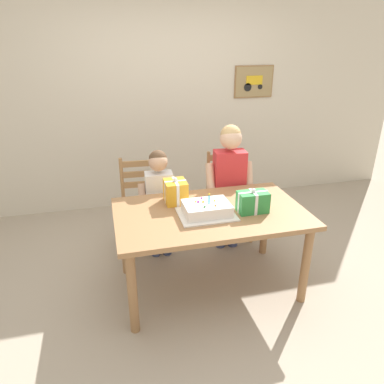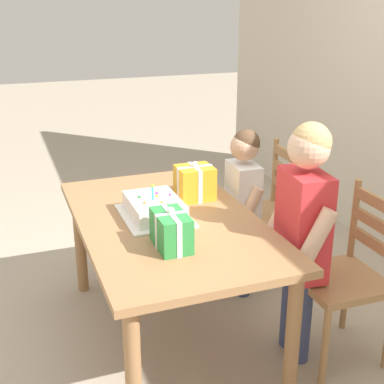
# 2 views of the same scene
# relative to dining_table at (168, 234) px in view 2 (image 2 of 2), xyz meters

# --- Properties ---
(ground_plane) EXTENTS (20.00, 20.00, 0.00)m
(ground_plane) POSITION_rel_dining_table_xyz_m (0.00, 0.00, -0.64)
(ground_plane) COLOR tan
(dining_table) EXTENTS (1.53, 0.92, 0.73)m
(dining_table) POSITION_rel_dining_table_xyz_m (0.00, 0.00, 0.00)
(dining_table) COLOR #9E7047
(dining_table) RESTS_ON ground
(birthday_cake) EXTENTS (0.44, 0.34, 0.19)m
(birthday_cake) POSITION_rel_dining_table_xyz_m (-0.05, -0.06, 0.14)
(birthday_cake) COLOR white
(birthday_cake) RESTS_ON dining_table
(gift_box_red_large) EXTENTS (0.25, 0.15, 0.20)m
(gift_box_red_large) POSITION_rel_dining_table_xyz_m (0.32, -0.09, 0.18)
(gift_box_red_large) COLOR #2D8E42
(gift_box_red_large) RESTS_ON dining_table
(gift_box_beside_cake) EXTENTS (0.19, 0.21, 0.23)m
(gift_box_beside_cake) POSITION_rel_dining_table_xyz_m (-0.24, 0.24, 0.19)
(gift_box_beside_cake) COLOR gold
(gift_box_beside_cake) RESTS_ON dining_table
(chair_left) EXTENTS (0.45, 0.45, 0.92)m
(chair_left) POSITION_rel_dining_table_xyz_m (-0.46, 0.83, -0.17)
(chair_left) COLOR #A87A4C
(chair_left) RESTS_ON ground
(chair_right) EXTENTS (0.43, 0.43, 0.92)m
(chair_right) POSITION_rel_dining_table_xyz_m (0.46, 0.83, -0.17)
(chair_right) COLOR #A87A4C
(chair_right) RESTS_ON ground
(child_older) EXTENTS (0.48, 0.28, 1.28)m
(child_older) POSITION_rel_dining_table_xyz_m (0.37, 0.59, 0.14)
(child_older) COLOR #38426B
(child_older) RESTS_ON ground
(child_younger) EXTENTS (0.40, 0.23, 1.09)m
(child_younger) POSITION_rel_dining_table_xyz_m (-0.32, 0.59, 0.02)
(child_younger) COLOR #38426B
(child_younger) RESTS_ON ground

